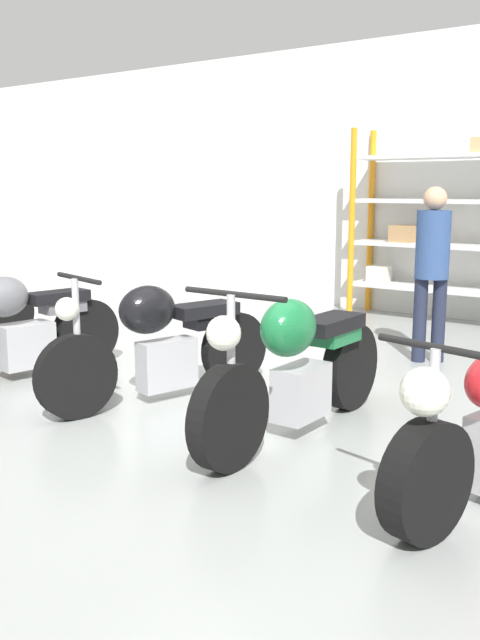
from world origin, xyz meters
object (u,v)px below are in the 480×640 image
object	(u,v)px
motorcycle_black	(161,340)
motorcycle_green	(297,366)
motorcycle_grey	(19,329)
person_near_rack	(432,260)

from	to	relation	value
motorcycle_black	motorcycle_green	world-z (taller)	motorcycle_green
motorcycle_grey	motorcycle_green	xyz separation A→B (m)	(2.79, 0.17, 0.05)
motorcycle_grey	person_near_rack	world-z (taller)	person_near_rack
motorcycle_black	person_near_rack	world-z (taller)	person_near_rack
motorcycle_grey	motorcycle_black	world-z (taller)	motorcycle_black
motorcycle_grey	motorcycle_green	world-z (taller)	motorcycle_green
motorcycle_grey	motorcycle_black	bearing A→B (deg)	109.17
motorcycle_black	person_near_rack	distance (m)	2.81
motorcycle_black	motorcycle_grey	bearing A→B (deg)	-65.75
motorcycle_grey	motorcycle_green	bearing A→B (deg)	103.32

